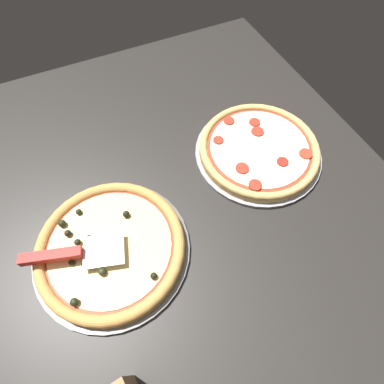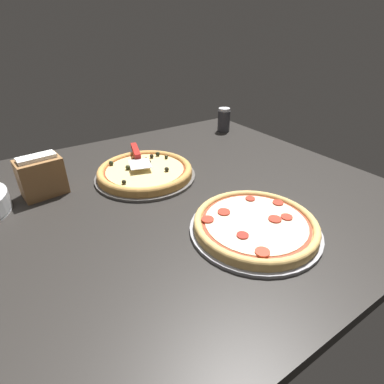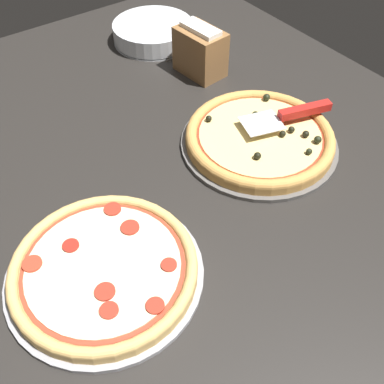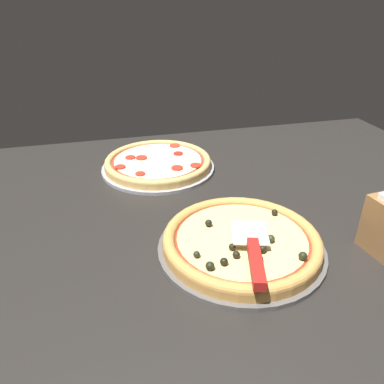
{
  "view_description": "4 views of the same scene",
  "coord_description": "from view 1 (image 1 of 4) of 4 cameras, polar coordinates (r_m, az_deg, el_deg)",
  "views": [
    {
      "loc": [
        23.28,
        -8.15,
        67.23
      ],
      "look_at": [
        -11.19,
        7.85,
        3.0
      ],
      "focal_mm": 28.0,
      "sensor_mm": 36.0,
      "label": 1
    },
    {
      "loc": [
        33.54,
        75.52,
        49.17
      ],
      "look_at": [
        -11.19,
        7.85,
        3.0
      ],
      "focal_mm": 28.0,
      "sensor_mm": 36.0,
      "label": 2
    },
    {
      "loc": [
        -60.54,
        43.54,
        68.94
      ],
      "look_at": [
        -11.19,
        7.85,
        3.0
      ],
      "focal_mm": 42.0,
      "sensor_mm": 36.0,
      "label": 3
    },
    {
      "loc": [
        -32.32,
        -75.73,
        49.75
      ],
      "look_at": [
        -11.19,
        7.85,
        3.0
      ],
      "focal_mm": 35.0,
      "sensor_mm": 36.0,
      "label": 4
    }
  ],
  "objects": [
    {
      "name": "pizza_pan_front",
      "position": [
        0.73,
        -14.89,
        -10.68
      ],
      "size": [
        36.03,
        36.03,
        1.0
      ],
      "primitive_type": "cylinder",
      "color": "#565451",
      "rests_on": "ground_plane"
    },
    {
      "name": "ground_plane",
      "position": [
        0.73,
        -1.92,
        -11.03
      ],
      "size": [
        155.3,
        122.69,
        3.6
      ],
      "primitive_type": "cube",
      "color": "black"
    },
    {
      "name": "serving_spatula",
      "position": [
        0.7,
        -23.45,
        -10.89
      ],
      "size": [
        10.74,
        22.14,
        2.0
      ],
      "color": "silver",
      "rests_on": "pizza_front"
    },
    {
      "name": "pizza_front",
      "position": [
        0.71,
        -15.28,
        -10.12
      ],
      "size": [
        33.87,
        33.87,
        4.0
      ],
      "color": "#C68E47",
      "rests_on": "pizza_pan_front"
    },
    {
      "name": "pizza_pan_back",
      "position": [
        0.87,
        12.4,
        7.3
      ],
      "size": [
        35.09,
        35.09,
        1.0
      ],
      "primitive_type": "cylinder",
      "color": "#939399",
      "rests_on": "ground_plane"
    },
    {
      "name": "pizza_back",
      "position": [
        0.85,
        12.64,
        8.1
      ],
      "size": [
        32.98,
        32.98,
        2.84
      ],
      "color": "#DBAD60",
      "rests_on": "pizza_pan_back"
    }
  ]
}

